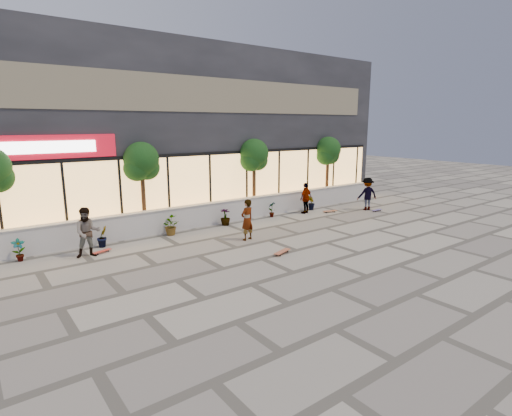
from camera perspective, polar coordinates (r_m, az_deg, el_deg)
ground at (r=14.06m, az=10.34°, el=-7.61°), size 80.00×80.00×0.00m
planter_wall at (r=19.17m, az=-5.04°, el=-0.57°), size 22.00×0.42×1.04m
retail_building at (r=23.57m, az=-12.39°, el=10.66°), size 24.00×9.17×8.50m
shrub_a at (r=16.02m, az=-30.79°, el=-5.19°), size 0.43×0.29×0.81m
shrub_b at (r=16.49m, az=-21.11°, el=-3.83°), size 0.57×0.57×0.81m
shrub_c at (r=17.40m, az=-12.22°, el=-2.49°), size 0.68×0.77×0.81m
shrub_d at (r=18.69m, az=-4.41°, el=-1.26°), size 0.64×0.64×0.81m
shrub_e at (r=20.28m, az=2.28°, el=-0.18°), size 0.46×0.35×0.81m
shrub_f at (r=22.12m, az=7.93°, el=0.73°), size 0.55×0.57×0.81m
tree_midwest at (r=17.87m, az=-16.03°, el=6.11°), size 1.60×1.50×3.92m
tree_mideast at (r=20.76m, az=-0.28°, el=7.31°), size 1.60×1.50×3.92m
tree_east at (r=24.43m, az=10.25°, el=7.82°), size 1.60×1.50×3.92m
skater_center at (r=16.18m, az=-1.28°, el=-1.69°), size 0.68×0.51×1.69m
skater_left at (r=15.30m, az=-22.93°, el=-3.24°), size 0.99×0.84×1.81m
skater_right_near at (r=21.21m, az=7.13°, el=1.41°), size 1.02×0.60×1.63m
skater_right_far at (r=22.70m, az=15.61°, el=1.96°), size 1.32×1.03×1.80m
skateboard_center at (r=14.67m, az=3.76°, el=-6.24°), size 0.89×0.49×0.10m
skateboard_left at (r=15.79m, az=-21.14°, el=-5.78°), size 0.75×0.42×0.09m
skateboard_right_near at (r=21.74m, az=10.51°, el=-0.42°), size 0.84×0.39×0.10m
skateboard_right_far at (r=22.64m, az=16.89°, el=-0.27°), size 0.74×0.23×0.09m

